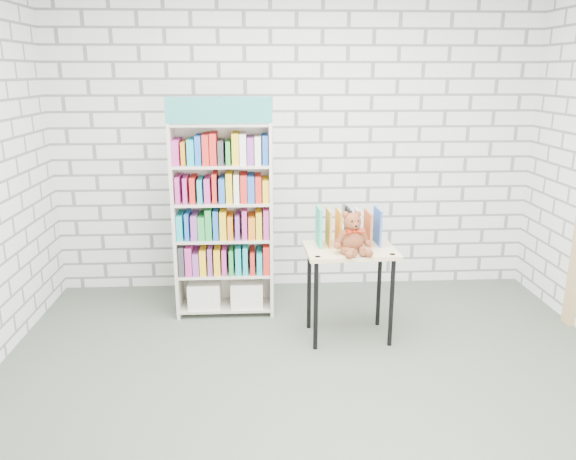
{
  "coord_description": "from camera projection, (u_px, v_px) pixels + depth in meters",
  "views": [
    {
      "loc": [
        -0.37,
        -3.24,
        2.04
      ],
      "look_at": [
        -0.13,
        0.95,
        0.85
      ],
      "focal_mm": 35.0,
      "sensor_mm": 36.0,
      "label": 1
    }
  ],
  "objects": [
    {
      "name": "table_books",
      "position": [
        348.0,
        227.0,
        4.36
      ],
      "size": [
        0.49,
        0.23,
        0.28
      ],
      "color": "#28AD8E",
      "rests_on": "display_table"
    },
    {
      "name": "teddy_bear",
      "position": [
        353.0,
        236.0,
        4.16
      ],
      "size": [
        0.29,
        0.28,
        0.31
      ],
      "color": "brown",
      "rests_on": "display_table"
    },
    {
      "name": "bookshelf",
      "position": [
        224.0,
        219.0,
        4.73
      ],
      "size": [
        0.83,
        0.32,
        1.85
      ],
      "color": "beige",
      "rests_on": "ground"
    },
    {
      "name": "display_table",
      "position": [
        350.0,
        261.0,
        4.32
      ],
      "size": [
        0.71,
        0.5,
        0.74
      ],
      "color": "#D5B67F",
      "rests_on": "ground"
    },
    {
      "name": "ground",
      "position": [
        316.0,
        393.0,
        3.69
      ],
      "size": [
        4.5,
        4.5,
        0.0
      ],
      "primitive_type": "plane",
      "color": "#485144",
      "rests_on": "ground"
    },
    {
      "name": "room_shell",
      "position": [
        320.0,
        118.0,
        3.21
      ],
      "size": [
        4.52,
        4.02,
        2.81
      ],
      "color": "silver",
      "rests_on": "ground"
    }
  ]
}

